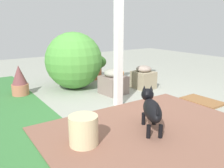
{
  "coord_description": "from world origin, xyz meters",
  "views": [
    {
      "loc": [
        -2.49,
        2.06,
        1.21
      ],
      "look_at": [
        0.21,
        0.22,
        0.35
      ],
      "focal_mm": 37.4,
      "sensor_mm": 36.0,
      "label": 1
    }
  ],
  "objects_px": {
    "dog": "(151,108)",
    "doormat": "(202,101)",
    "stone_planter_near": "(113,82)",
    "terracotta_pot_broad": "(94,64)",
    "terracotta_pot_spiky": "(20,81)",
    "round_shrub": "(74,61)",
    "terracotta_pot_tall": "(118,69)",
    "stone_planter_nearest": "(143,78)",
    "ceramic_urn": "(84,131)",
    "porch_pillar": "(119,19)"
  },
  "relations": [
    {
      "from": "stone_planter_nearest",
      "to": "stone_planter_near",
      "type": "relative_size",
      "value": 0.97
    },
    {
      "from": "stone_planter_nearest",
      "to": "round_shrub",
      "type": "distance_m",
      "value": 1.34
    },
    {
      "from": "dog",
      "to": "stone_planter_nearest",
      "type": "bearing_deg",
      "value": -38.93
    },
    {
      "from": "terracotta_pot_tall",
      "to": "ceramic_urn",
      "type": "relative_size",
      "value": 2.08
    },
    {
      "from": "porch_pillar",
      "to": "stone_planter_nearest",
      "type": "height_order",
      "value": "porch_pillar"
    },
    {
      "from": "stone_planter_nearest",
      "to": "terracotta_pot_tall",
      "type": "relative_size",
      "value": 0.65
    },
    {
      "from": "round_shrub",
      "to": "doormat",
      "type": "distance_m",
      "value": 2.34
    },
    {
      "from": "dog",
      "to": "doormat",
      "type": "height_order",
      "value": "dog"
    },
    {
      "from": "stone_planter_nearest",
      "to": "terracotta_pot_spiky",
      "type": "distance_m",
      "value": 2.21
    },
    {
      "from": "round_shrub",
      "to": "terracotta_pot_spiky",
      "type": "xyz_separation_m",
      "value": [
        0.12,
        0.97,
        -0.28
      ]
    },
    {
      "from": "dog",
      "to": "terracotta_pot_spiky",
      "type": "bearing_deg",
      "value": 21.63
    },
    {
      "from": "terracotta_pot_spiky",
      "to": "doormat",
      "type": "relative_size",
      "value": 0.86
    },
    {
      "from": "dog",
      "to": "doormat",
      "type": "xyz_separation_m",
      "value": [
        0.27,
        -1.37,
        -0.26
      ]
    },
    {
      "from": "stone_planter_near",
      "to": "terracotta_pot_spiky",
      "type": "distance_m",
      "value": 1.6
    },
    {
      "from": "round_shrub",
      "to": "terracotta_pot_tall",
      "type": "distance_m",
      "value": 1.11
    },
    {
      "from": "terracotta_pot_tall",
      "to": "terracotta_pot_spiky",
      "type": "bearing_deg",
      "value": 88.72
    },
    {
      "from": "terracotta_pot_tall",
      "to": "terracotta_pot_spiky",
      "type": "height_order",
      "value": "terracotta_pot_tall"
    },
    {
      "from": "doormat",
      "to": "terracotta_pot_broad",
      "type": "bearing_deg",
      "value": 14.53
    },
    {
      "from": "round_shrub",
      "to": "terracotta_pot_broad",
      "type": "bearing_deg",
      "value": -56.99
    },
    {
      "from": "stone_planter_nearest",
      "to": "stone_planter_near",
      "type": "bearing_deg",
      "value": 87.34
    },
    {
      "from": "dog",
      "to": "ceramic_urn",
      "type": "height_order",
      "value": "dog"
    },
    {
      "from": "terracotta_pot_broad",
      "to": "ceramic_urn",
      "type": "bearing_deg",
      "value": 147.83
    },
    {
      "from": "terracotta_pot_spiky",
      "to": "ceramic_urn",
      "type": "distance_m",
      "value": 2.15
    },
    {
      "from": "dog",
      "to": "doormat",
      "type": "relative_size",
      "value": 1.05
    },
    {
      "from": "terracotta_pot_broad",
      "to": "ceramic_urn",
      "type": "distance_m",
      "value": 2.94
    },
    {
      "from": "terracotta_pot_broad",
      "to": "doormat",
      "type": "xyz_separation_m",
      "value": [
        -2.33,
        -0.6,
        -0.31
      ]
    },
    {
      "from": "stone_planter_near",
      "to": "terracotta_pot_tall",
      "type": "distance_m",
      "value": 1.03
    },
    {
      "from": "stone_planter_nearest",
      "to": "stone_planter_near",
      "type": "height_order",
      "value": "stone_planter_near"
    },
    {
      "from": "porch_pillar",
      "to": "terracotta_pot_tall",
      "type": "height_order",
      "value": "porch_pillar"
    },
    {
      "from": "round_shrub",
      "to": "ceramic_urn",
      "type": "bearing_deg",
      "value": 156.88
    },
    {
      "from": "porch_pillar",
      "to": "stone_planter_near",
      "type": "bearing_deg",
      "value": -27.77
    },
    {
      "from": "ceramic_urn",
      "to": "doormat",
      "type": "distance_m",
      "value": 2.18
    },
    {
      "from": "terracotta_pot_spiky",
      "to": "dog",
      "type": "relative_size",
      "value": 0.82
    },
    {
      "from": "stone_planter_nearest",
      "to": "stone_planter_near",
      "type": "distance_m",
      "value": 0.67
    },
    {
      "from": "round_shrub",
      "to": "dog",
      "type": "xyz_separation_m",
      "value": [
        -2.15,
        0.07,
        -0.26
      ]
    },
    {
      "from": "porch_pillar",
      "to": "dog",
      "type": "xyz_separation_m",
      "value": [
        -0.91,
        0.19,
        -0.99
      ]
    },
    {
      "from": "terracotta_pot_broad",
      "to": "dog",
      "type": "height_order",
      "value": "terracotta_pot_broad"
    },
    {
      "from": "stone_planter_near",
      "to": "round_shrub",
      "type": "height_order",
      "value": "round_shrub"
    },
    {
      "from": "porch_pillar",
      "to": "ceramic_urn",
      "type": "bearing_deg",
      "value": 128.53
    },
    {
      "from": "stone_planter_near",
      "to": "doormat",
      "type": "distance_m",
      "value": 1.48
    },
    {
      "from": "terracotta_pot_spiky",
      "to": "ceramic_urn",
      "type": "relative_size",
      "value": 1.6
    },
    {
      "from": "terracotta_pot_tall",
      "to": "terracotta_pot_spiky",
      "type": "distance_m",
      "value": 2.03
    },
    {
      "from": "terracotta_pot_tall",
      "to": "ceramic_urn",
      "type": "distance_m",
      "value": 2.86
    },
    {
      "from": "round_shrub",
      "to": "terracotta_pot_broad",
      "type": "xyz_separation_m",
      "value": [
        0.45,
        -0.7,
        -0.2
      ]
    },
    {
      "from": "round_shrub",
      "to": "dog",
      "type": "bearing_deg",
      "value": 178.24
    },
    {
      "from": "terracotta_pot_spiky",
      "to": "doormat",
      "type": "bearing_deg",
      "value": -131.38
    },
    {
      "from": "stone_planter_nearest",
      "to": "ceramic_urn",
      "type": "relative_size",
      "value": 1.35
    },
    {
      "from": "stone_planter_near",
      "to": "terracotta_pot_broad",
      "type": "bearing_deg",
      "value": -14.03
    },
    {
      "from": "stone_planter_near",
      "to": "stone_planter_nearest",
      "type": "bearing_deg",
      "value": -92.66
    },
    {
      "from": "ceramic_urn",
      "to": "doormat",
      "type": "relative_size",
      "value": 0.54
    }
  ]
}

